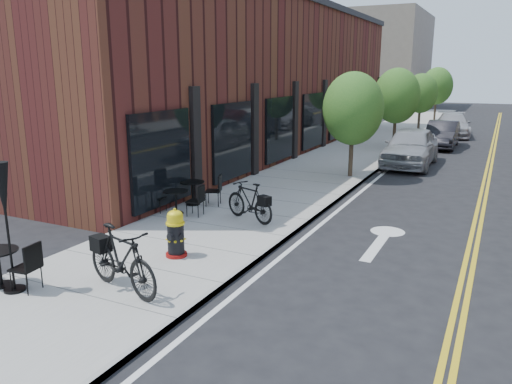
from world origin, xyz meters
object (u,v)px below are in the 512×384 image
Objects in this scene: fire_hydrant at (176,234)px; patio_umbrella at (4,200)px; bistro_set_c at (192,190)px; bistro_set_b at (176,199)px; bicycle_right at (122,260)px; parked_car_b at (442,134)px; bicycle_left at (249,201)px; parked_car_a at (411,147)px; parked_car_c at (452,125)px.

patio_umbrella is at bearing -106.17° from fire_hydrant.
patio_umbrella is (0.41, -6.37, 1.22)m from bistro_set_c.
bistro_set_b is at bearing -102.94° from bistro_set_c.
bicycle_right is 5.95m from bistro_set_c.
patio_umbrella is 0.56× the size of parked_car_b.
bicycle_left is 2.32m from bistro_set_c.
parked_car_b reaches higher than bicycle_right.
bicycle_right is 0.47× the size of parked_car_b.
parked_car_a is (2.52, 13.48, 0.20)m from fire_hydrant.
fire_hydrant is at bearing 20.75° from bicycle_right.
bistro_set_c is (-0.12, 1.00, 0.03)m from bistro_set_b.
bicycle_left reaches higher than bistro_set_c.
parked_car_a is (4.40, 10.81, 0.27)m from bistro_set_b.
bistro_set_b is at bearing -59.86° from bicycle_left.
bicycle_right is 21.62m from parked_car_b.
patio_umbrella is 0.49× the size of parked_car_c.
bistro_set_b is at bearing -106.61° from parked_car_b.
parked_car_a is at bearing 75.74° from patio_umbrella.
parked_car_a is 1.14× the size of parked_car_b.
bistro_set_c is 10.81m from parked_car_a.
bistro_set_c is at bearing 93.67° from patio_umbrella.
bicycle_right is 4.98m from bistro_set_b.
parked_car_a is 11.39m from parked_car_c.
parked_car_c is at bearing 9.18° from bicycle_right.
parked_car_a reaches higher than fire_hydrant.
bicycle_left is 1.01× the size of bistro_set_c.
parked_car_b is (4.99, 16.89, 0.15)m from bistro_set_b.
parked_car_b is at bearing -97.79° from parked_car_c.
bistro_set_b is at bearing 93.05° from patio_umbrella.
fire_hydrant is 3.27m from bistro_set_b.
fire_hydrant is 4.18m from bistro_set_c.
parked_car_a is at bearing -170.90° from bicycle_left.
parked_car_a reaches higher than bistro_set_c.
parked_car_c is at bearing 80.29° from patio_umbrella.
parked_car_b is (2.94, 21.42, -0.03)m from bicycle_right.
parked_car_a reaches higher than bistro_set_b.
bicycle_right is 15.53m from parked_car_a.
bicycle_right reaches higher than bistro_set_c.
parked_car_a is 1.00× the size of parked_car_c.
patio_umbrella is 0.49× the size of parked_car_a.
fire_hydrant is at bearing -61.96° from bistro_set_b.
parked_car_b is at bearing 7.66° from bicycle_right.
bistro_set_b is 0.94× the size of bistro_set_c.
bistro_set_b is at bearing 39.82° from bicycle_right.
bicycle_left is 1.08× the size of bistro_set_b.
fire_hydrant is 0.45× the size of patio_umbrella.
parked_car_c is at bearing 97.21° from fire_hydrant.
fire_hydrant reaches higher than bicycle_left.
bicycle_right reaches higher than bistro_set_b.
parked_car_c is at bearing 56.50° from bistro_set_c.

